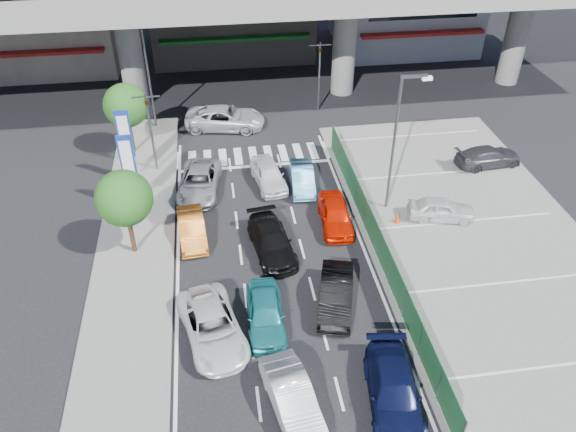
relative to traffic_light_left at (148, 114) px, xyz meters
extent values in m
plane|color=black|center=(6.20, -12.00, -3.94)|extent=(120.00, 120.00, 0.00)
cube|color=#61615E|center=(17.20, -10.00, -3.91)|extent=(12.00, 28.00, 0.06)
cube|color=#61615E|center=(-0.80, -8.00, -3.88)|extent=(4.00, 30.00, 0.12)
cylinder|color=slate|center=(-1.80, 10.00, 0.06)|extent=(1.80, 1.80, 8.00)
cylinder|color=slate|center=(14.20, 10.00, 0.06)|extent=(1.80, 1.80, 8.00)
cylinder|color=slate|center=(28.20, 10.00, 0.06)|extent=(1.80, 1.80, 8.00)
cube|color=#AE1915|center=(-9.80, 14.90, -1.14)|extent=(10.80, 1.60, 0.25)
cube|color=#135F1D|center=(6.20, 15.90, -1.14)|extent=(12.60, 1.60, 0.25)
cube|color=#AE1915|center=(22.20, 14.90, -1.14)|extent=(10.80, 1.60, 0.25)
cylinder|color=#595B60|center=(0.00, 0.00, -1.34)|extent=(0.14, 0.14, 5.20)
cube|color=#595B60|center=(0.00, 0.00, 1.06)|extent=(1.60, 0.08, 0.08)
imported|color=black|center=(0.00, 0.00, 0.76)|extent=(0.26, 1.24, 0.50)
cylinder|color=#595B60|center=(11.70, 7.00, -1.34)|extent=(0.14, 0.14, 5.20)
cube|color=#595B60|center=(11.70, 7.00, 1.06)|extent=(1.60, 0.08, 0.08)
imported|color=black|center=(11.70, 7.00, 0.76)|extent=(0.26, 1.24, 0.50)
cylinder|color=#595B60|center=(13.20, -6.00, 0.06)|extent=(0.16, 0.16, 8.00)
cube|color=#595B60|center=(13.80, -6.00, 3.96)|extent=(1.40, 0.15, 0.15)
cube|color=silver|center=(14.50, -6.00, 3.81)|extent=(0.50, 0.22, 0.18)
cylinder|color=#595B60|center=(-0.30, 6.00, 0.06)|extent=(0.16, 0.16, 8.00)
cube|color=#595B60|center=(0.30, 6.00, 3.96)|extent=(1.40, 0.15, 0.15)
cube|color=silver|center=(1.00, 6.00, 3.81)|extent=(0.50, 0.22, 0.18)
cylinder|color=#595B60|center=(-1.00, -4.00, -2.84)|extent=(0.10, 0.10, 2.20)
cube|color=navy|center=(-1.00, -4.00, -0.74)|extent=(0.80, 0.12, 3.00)
cube|color=white|center=(-1.00, -4.07, -0.74)|extent=(0.60, 0.02, 2.40)
cylinder|color=#595B60|center=(-1.40, -1.00, -2.84)|extent=(0.10, 0.10, 2.20)
cube|color=navy|center=(-1.40, -1.00, -0.74)|extent=(0.80, 0.12, 3.00)
cube|color=white|center=(-1.40, -1.07, -0.74)|extent=(0.60, 0.02, 2.40)
cylinder|color=#382314|center=(-0.80, -8.00, -2.74)|extent=(0.24, 0.24, 2.40)
sphere|color=#1A4D16|center=(-0.80, -8.00, -0.54)|extent=(2.80, 2.80, 2.80)
cylinder|color=#382314|center=(-1.60, 2.50, -2.74)|extent=(0.24, 0.24, 2.40)
sphere|color=#1A4D16|center=(-1.60, 2.50, -0.54)|extent=(2.80, 2.80, 2.80)
imported|color=silver|center=(5.86, -18.43, -3.25)|extent=(2.24, 4.39, 1.38)
imported|color=black|center=(9.74, -18.67, -3.25)|extent=(2.56, 4.97, 1.38)
imported|color=silver|center=(3.00, -14.37, -3.25)|extent=(3.34, 5.35, 1.38)
imported|color=teal|center=(5.35, -13.93, -3.25)|extent=(1.75, 4.10, 1.38)
imported|color=black|center=(8.66, -13.23, -3.25)|extent=(2.48, 4.42, 1.38)
imported|color=#C3641C|center=(2.18, -7.26, -3.30)|extent=(1.67, 3.96, 1.27)
imported|color=black|center=(6.23, -8.94, -3.27)|extent=(2.48, 4.80, 1.33)
imported|color=red|center=(9.94, -7.21, -3.25)|extent=(1.87, 4.14, 1.38)
imported|color=gray|center=(2.65, -2.82, -3.25)|extent=(2.95, 5.18, 1.36)
imported|color=silver|center=(6.82, -2.62, -3.25)|extent=(2.20, 4.25, 1.38)
imported|color=#55A7D8|center=(8.78, -3.19, -3.31)|extent=(1.62, 3.91, 1.26)
imported|color=#B7B8BF|center=(4.63, 5.11, -3.16)|extent=(5.92, 3.49, 1.54)
imported|color=silver|center=(15.86, -7.52, -3.25)|extent=(3.91, 2.25, 1.25)
imported|color=#343439|center=(20.89, -2.50, -3.26)|extent=(4.42, 2.16, 1.24)
cone|color=#CA410B|center=(13.38, -7.57, -3.54)|extent=(0.44, 0.44, 0.68)
camera|label=1|loc=(3.83, -31.17, 14.90)|focal=35.00mm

